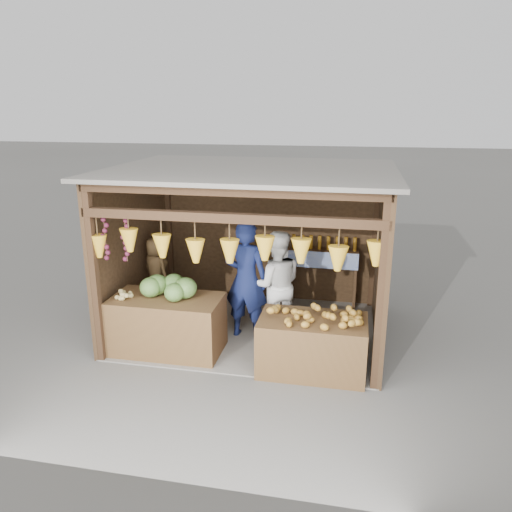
{
  "coord_description": "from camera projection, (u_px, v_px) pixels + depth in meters",
  "views": [
    {
      "loc": [
        1.56,
        -7.4,
        3.55
      ],
      "look_at": [
        0.09,
        -0.1,
        1.31
      ],
      "focal_mm": 35.0,
      "sensor_mm": 36.0,
      "label": 1
    }
  ],
  "objects": [
    {
      "name": "back_shelf",
      "position": [
        323.0,
        260.0,
        9.02
      ],
      "size": [
        1.25,
        0.32,
        1.32
      ],
      "color": "#382314",
      "rests_on": "ground"
    },
    {
      "name": "counter_right",
      "position": [
        312.0,
        345.0,
        6.88
      ],
      "size": [
        1.46,
        0.85,
        0.78
      ],
      "primitive_type": "cube",
      "color": "#442F16",
      "rests_on": "ground"
    },
    {
      "name": "ground",
      "position": [
        252.0,
        329.0,
        8.27
      ],
      "size": [
        80.0,
        80.0,
        0.0
      ],
      "primitive_type": "plane",
      "color": "#514F49",
      "rests_on": "ground"
    },
    {
      "name": "stool",
      "position": [
        159.0,
        311.0,
        8.64
      ],
      "size": [
        0.31,
        0.31,
        0.3
      ],
      "primitive_type": "cube",
      "color": "black",
      "rests_on": "ground"
    },
    {
      "name": "melon_pile",
      "position": [
        167.0,
        286.0,
        7.3
      ],
      "size": [
        1.0,
        0.5,
        0.32
      ],
      "primitive_type": null,
      "color": "#174312",
      "rests_on": "counter_left"
    },
    {
      "name": "counter_left",
      "position": [
        168.0,
        325.0,
        7.42
      ],
      "size": [
        1.62,
        0.85,
        0.86
      ],
      "primitive_type": "cube",
      "color": "#492D18",
      "rests_on": "ground"
    },
    {
      "name": "man_standing",
      "position": [
        246.0,
        280.0,
        7.74
      ],
      "size": [
        0.75,
        0.54,
        1.92
      ],
      "primitive_type": "imported",
      "rotation": [
        0.0,
        0.0,
        3.03
      ],
      "color": "#121B45",
      "rests_on": "ground"
    },
    {
      "name": "woman_standing",
      "position": [
        276.0,
        285.0,
        7.81
      ],
      "size": [
        0.98,
        0.84,
        1.73
      ],
      "primitive_type": "imported",
      "rotation": [
        0.0,
        0.0,
        3.39
      ],
      "color": "white",
      "rests_on": "ground"
    },
    {
      "name": "mango_pile",
      "position": [
        314.0,
        313.0,
        6.68
      ],
      "size": [
        1.4,
        0.64,
        0.22
      ],
      "primitive_type": null,
      "color": "#C8521A",
      "rests_on": "counter_right"
    },
    {
      "name": "tanfruit_pile",
      "position": [
        125.0,
        293.0,
        7.31
      ],
      "size": [
        0.34,
        0.4,
        0.13
      ],
      "primitive_type": null,
      "color": "olive",
      "rests_on": "counter_left"
    },
    {
      "name": "vendor_seated",
      "position": [
        156.0,
        271.0,
        8.43
      ],
      "size": [
        0.68,
        0.62,
        1.17
      ],
      "primitive_type": "imported",
      "rotation": [
        0.0,
        0.0,
        2.59
      ],
      "color": "#503A20",
      "rests_on": "stool"
    },
    {
      "name": "stall_structure",
      "position": [
        249.0,
        232.0,
        7.75
      ],
      "size": [
        4.3,
        3.3,
        2.66
      ],
      "color": "slate",
      "rests_on": "ground"
    }
  ]
}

